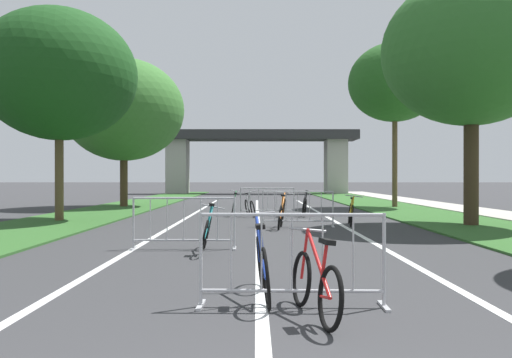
% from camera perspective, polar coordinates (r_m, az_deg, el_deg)
% --- Properties ---
extents(grass_verge_left, '(3.49, 52.19, 0.05)m').
position_cam_1_polar(grass_verge_left, '(24.02, -15.21, -3.22)').
color(grass_verge_left, '#2D5B26').
rests_on(grass_verge_left, ground).
extents(grass_verge_right, '(3.49, 52.19, 0.05)m').
position_cam_1_polar(grass_verge_right, '(24.06, 15.52, -3.22)').
color(grass_verge_right, '#2D5B26').
rests_on(grass_verge_right, ground).
extents(sidewalk_path_right, '(2.17, 52.19, 0.08)m').
position_cam_1_polar(sidewalk_path_right, '(24.96, 21.80, -3.07)').
color(sidewalk_path_right, '#ADA89E').
rests_on(sidewalk_path_right, ground).
extents(lane_stripe_center, '(0.14, 30.19, 0.01)m').
position_cam_1_polar(lane_stripe_center, '(16.95, 0.22, -4.71)').
color(lane_stripe_center, silver).
rests_on(lane_stripe_center, ground).
extents(lane_stripe_right_lane, '(0.14, 30.19, 0.01)m').
position_cam_1_polar(lane_stripe_right_lane, '(17.15, 8.76, -4.65)').
color(lane_stripe_right_lane, silver).
rests_on(lane_stripe_right_lane, ground).
extents(lane_stripe_left_lane, '(0.14, 30.19, 0.01)m').
position_cam_1_polar(lane_stripe_left_lane, '(17.13, -8.32, -4.66)').
color(lane_stripe_left_lane, silver).
rests_on(lane_stripe_left_lane, ground).
extents(overpass_bridge, '(17.64, 3.49, 5.57)m').
position_cam_1_polar(overpass_bridge, '(44.99, 0.09, 3.31)').
color(overpass_bridge, '#2D2D30').
rests_on(overpass_bridge, ground).
extents(tree_left_oak_mid, '(5.03, 5.03, 6.93)m').
position_cam_1_polar(tree_left_oak_mid, '(18.06, -21.24, 10.83)').
color(tree_left_oak_mid, brown).
rests_on(tree_left_oak_mid, ground).
extents(tree_left_oak_near, '(5.82, 5.82, 7.20)m').
position_cam_1_polar(tree_left_oak_near, '(25.60, -14.63, 7.53)').
color(tree_left_oak_near, '#4C3823').
rests_on(tree_left_oak_near, ground).
extents(tree_right_pine_far, '(5.21, 5.21, 7.41)m').
position_cam_1_polar(tree_right_pine_far, '(16.67, 23.06, 13.10)').
color(tree_right_pine_far, '#3D2D1E').
rests_on(tree_right_pine_far, ground).
extents(tree_right_maple_mid, '(4.42, 4.42, 7.86)m').
position_cam_1_polar(tree_right_maple_mid, '(25.45, 15.36, 10.41)').
color(tree_right_maple_mid, brown).
rests_on(tree_right_maple_mid, ground).
extents(crowd_barrier_nearest, '(2.11, 0.49, 1.05)m').
position_cam_1_polar(crowd_barrier_nearest, '(5.73, 4.08, -9.17)').
color(crowd_barrier_nearest, '#ADADB2').
rests_on(crowd_barrier_nearest, ground).
extents(crowd_barrier_second, '(2.10, 0.45, 1.05)m').
position_cam_1_polar(crowd_barrier_second, '(10.36, -8.09, -4.98)').
color(crowd_barrier_second, '#ADADB2').
rests_on(crowd_barrier_second, ground).
extents(crowd_barrier_third, '(2.12, 0.55, 1.05)m').
position_cam_1_polar(crowd_barrier_third, '(14.88, 4.74, -3.41)').
color(crowd_barrier_third, '#ADADB2').
rests_on(crowd_barrier_third, ground).
extents(crowd_barrier_fourth, '(2.11, 0.48, 1.05)m').
position_cam_1_polar(crowd_barrier_fourth, '(19.40, 1.30, -2.58)').
color(crowd_barrier_fourth, '#ADADB2').
rests_on(crowd_barrier_fourth, ground).
extents(bicycle_orange_0, '(0.54, 1.67, 1.04)m').
position_cam_1_polar(bicycle_orange_0, '(14.41, 2.89, -4.05)').
color(bicycle_orange_0, black).
rests_on(bicycle_orange_0, ground).
extents(bicycle_white_1, '(0.51, 1.74, 0.93)m').
position_cam_1_polar(bicycle_white_1, '(19.06, 3.04, -3.04)').
color(bicycle_white_1, black).
rests_on(bicycle_white_1, ground).
extents(bicycle_red_2, '(0.45, 1.56, 0.90)m').
position_cam_1_polar(bicycle_red_2, '(5.35, 6.67, -11.65)').
color(bicycle_red_2, black).
rests_on(bicycle_red_2, ground).
extents(bicycle_teal_3, '(0.48, 1.71, 0.97)m').
position_cam_1_polar(bicycle_teal_3, '(9.88, -5.58, -6.02)').
color(bicycle_teal_3, black).
rests_on(bicycle_teal_3, ground).
extents(bicycle_black_4, '(0.46, 1.75, 0.97)m').
position_cam_1_polar(bicycle_black_4, '(19.10, 5.49, -3.05)').
color(bicycle_black_4, black).
rests_on(bicycle_black_4, ground).
extents(bicycle_silver_5, '(0.50, 1.60, 0.97)m').
position_cam_1_polar(bicycle_silver_5, '(18.80, -0.71, -3.16)').
color(bicycle_silver_5, black).
rests_on(bicycle_silver_5, ground).
extents(bicycle_yellow_6, '(0.51, 1.68, 0.94)m').
position_cam_1_polar(bicycle_yellow_6, '(15.60, 10.64, -3.80)').
color(bicycle_yellow_6, black).
rests_on(bicycle_yellow_6, ground).
extents(bicycle_blue_7, '(0.49, 1.78, 1.01)m').
position_cam_1_polar(bicycle_blue_7, '(6.14, 0.75, -9.72)').
color(bicycle_blue_7, black).
rests_on(bicycle_blue_7, ground).
extents(bicycle_green_8, '(0.48, 1.68, 0.97)m').
position_cam_1_polar(bicycle_green_8, '(19.06, -2.56, -3.08)').
color(bicycle_green_8, black).
rests_on(bicycle_green_8, ground).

